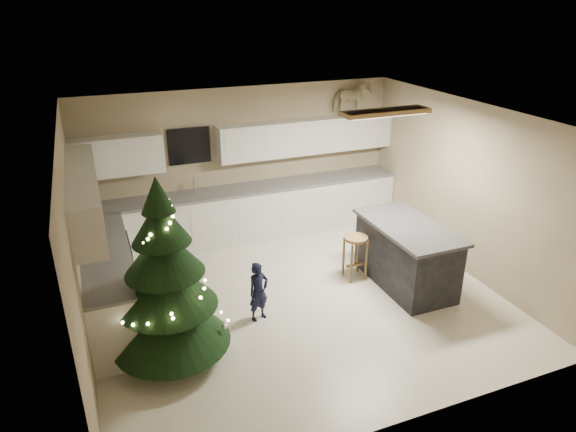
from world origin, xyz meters
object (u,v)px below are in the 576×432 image
(toddler, at_px, (259,292))
(rocking_horse, at_px, (352,98))
(island, at_px, (406,254))
(bar_stool, at_px, (356,247))
(christmas_tree, at_px, (167,288))

(toddler, bearing_deg, rocking_horse, 25.92)
(island, xyz_separation_m, bar_stool, (-0.61, 0.43, 0.03))
(island, xyz_separation_m, christmas_tree, (-3.51, -0.41, 0.45))
(island, bearing_deg, christmas_tree, -173.29)
(christmas_tree, distance_m, rocking_horse, 5.02)
(island, xyz_separation_m, toddler, (-2.31, -0.06, -0.07))
(christmas_tree, xyz_separation_m, rocking_horse, (3.86, 2.91, 1.36))
(christmas_tree, distance_m, toddler, 1.35)
(rocking_horse, bearing_deg, island, 173.46)
(christmas_tree, height_order, toddler, christmas_tree)
(toddler, distance_m, rocking_horse, 4.15)
(christmas_tree, relative_size, rocking_horse, 3.44)
(rocking_horse, bearing_deg, toddler, 135.41)
(rocking_horse, bearing_deg, bar_stool, 156.66)
(bar_stool, height_order, toddler, toddler)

